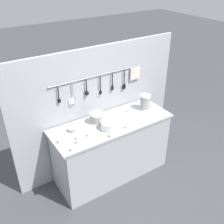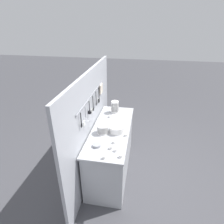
% 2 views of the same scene
% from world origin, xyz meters
% --- Properties ---
extents(ground_plane, '(20.00, 20.00, 0.00)m').
position_xyz_m(ground_plane, '(0.00, 0.00, 0.00)').
color(ground_plane, '#424247').
extents(counter, '(1.57, 0.58, 0.84)m').
position_xyz_m(counter, '(0.00, 0.00, 0.42)').
color(counter, '#ADAFB5').
rests_on(counter, ground).
extents(back_wall, '(2.37, 0.11, 1.74)m').
position_xyz_m(back_wall, '(0.00, 0.33, 0.87)').
color(back_wall, '#A8AAB2').
rests_on(back_wall, ground).
extents(bowl_stack_tall_left, '(0.13, 0.13, 0.22)m').
position_xyz_m(bowl_stack_tall_left, '(0.56, 0.04, 0.95)').
color(bowl_stack_tall_left, white).
rests_on(bowl_stack_tall_left, counter).
extents(bowl_stack_nested_right, '(0.16, 0.16, 0.13)m').
position_xyz_m(bowl_stack_nested_right, '(-0.16, 0.11, 0.91)').
color(bowl_stack_nested_right, white).
rests_on(bowl_stack_nested_right, counter).
extents(plate_stack, '(0.23, 0.23, 0.10)m').
position_xyz_m(plate_stack, '(-0.09, -0.10, 0.89)').
color(plate_stack, white).
rests_on(plate_stack, counter).
extents(steel_mixing_bowl, '(0.11, 0.11, 0.03)m').
position_xyz_m(steel_mixing_bowl, '(-0.49, 0.11, 0.86)').
color(steel_mixing_bowl, '#93969E').
rests_on(steel_mixing_bowl, counter).
extents(cup_back_left, '(0.04, 0.04, 0.04)m').
position_xyz_m(cup_back_left, '(-0.51, -0.09, 0.86)').
color(cup_back_left, white).
rests_on(cup_back_left, counter).
extents(cup_centre, '(0.04, 0.04, 0.04)m').
position_xyz_m(cup_centre, '(-0.66, -0.24, 0.86)').
color(cup_centre, white).
rests_on(cup_centre, counter).
extents(cup_edge_near, '(0.04, 0.04, 0.04)m').
position_xyz_m(cup_edge_near, '(-0.38, -0.10, 0.86)').
color(cup_edge_near, white).
rests_on(cup_edge_near, counter).
extents(cup_front_left, '(0.04, 0.04, 0.04)m').
position_xyz_m(cup_front_left, '(-0.72, -0.03, 0.86)').
color(cup_front_left, white).
rests_on(cup_front_left, counter).
extents(cup_back_right, '(0.04, 0.04, 0.04)m').
position_xyz_m(cup_back_right, '(0.34, 0.09, 0.86)').
color(cup_back_right, white).
rests_on(cup_back_right, counter).
extents(cup_edge_far, '(0.04, 0.04, 0.04)m').
position_xyz_m(cup_edge_far, '(-0.18, -0.25, 0.86)').
color(cup_edge_far, white).
rests_on(cup_edge_far, counter).
extents(cup_front_right, '(0.04, 0.04, 0.04)m').
position_xyz_m(cup_front_right, '(-0.55, -0.15, 0.86)').
color(cup_front_right, white).
rests_on(cup_front_right, counter).
extents(cup_beside_plates, '(0.04, 0.04, 0.04)m').
position_xyz_m(cup_beside_plates, '(0.09, -0.20, 0.86)').
color(cup_beside_plates, white).
rests_on(cup_beside_plates, counter).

